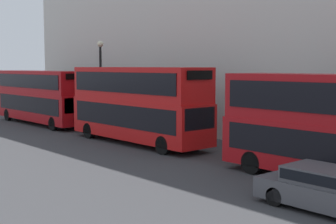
# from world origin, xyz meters

# --- Properties ---
(bus_second_in_queue) EXTENTS (2.59, 10.59, 4.58)m
(bus_second_in_queue) POSITION_xyz_m (1.60, 18.21, 2.52)
(bus_second_in_queue) COLOR red
(bus_second_in_queue) RESTS_ON ground
(bus_third_in_queue) EXTENTS (2.59, 11.42, 4.28)m
(bus_third_in_queue) POSITION_xyz_m (1.60, 30.87, 2.36)
(bus_third_in_queue) COLOR #A80F14
(bus_third_in_queue) RESTS_ON ground
(car_dark_sedan) EXTENTS (1.89, 4.77, 1.40)m
(car_dark_sedan) POSITION_xyz_m (-1.80, 3.65, 0.74)
(car_dark_sedan) COLOR #47474C
(car_dark_sedan) RESTS_ON ground
(street_lamp) EXTENTS (0.44, 0.44, 6.48)m
(street_lamp) POSITION_xyz_m (3.47, 25.08, 4.00)
(street_lamp) COLOR black
(street_lamp) RESTS_ON ground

